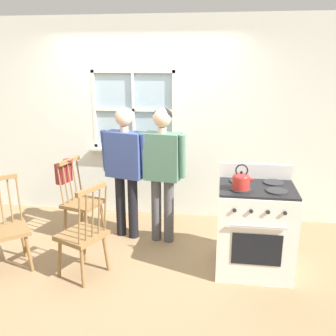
{
  "coord_description": "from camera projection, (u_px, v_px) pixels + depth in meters",
  "views": [
    {
      "loc": [
        1.04,
        -3.58,
        2.15
      ],
      "look_at": [
        0.47,
        0.31,
        1.0
      ],
      "focal_mm": 40.0,
      "sensor_mm": 36.0,
      "label": 1
    }
  ],
  "objects": [
    {
      "name": "potted_plant",
      "position": [
        121.0,
        143.0,
        5.15
      ],
      "size": [
        0.11,
        0.11,
        0.24
      ],
      "color": "#935B3D",
      "rests_on": "wall_back"
    },
    {
      "name": "person_elderly_left",
      "position": [
        125.0,
        160.0,
        4.46
      ],
      "size": [
        0.62,
        0.32,
        1.61
      ],
      "rotation": [
        0.0,
        0.0,
        -0.27
      ],
      "color": "black",
      "rests_on": "ground_plane"
    },
    {
      "name": "wall_back",
      "position": [
        146.0,
        121.0,
        5.1
      ],
      "size": [
        6.4,
        0.16,
        2.7
      ],
      "color": "silver",
      "rests_on": "ground_plane"
    },
    {
      "name": "kettle",
      "position": [
        241.0,
        180.0,
        3.61
      ],
      "size": [
        0.21,
        0.17,
        0.25
      ],
      "color": "red",
      "rests_on": "stove"
    },
    {
      "name": "chair_center_cluster",
      "position": [
        6.0,
        229.0,
        3.9
      ],
      "size": [
        0.58,
        0.58,
        0.98
      ],
      "rotation": [
        0.0,
        0.0,
        0.68
      ],
      "color": "olive",
      "rests_on": "ground_plane"
    },
    {
      "name": "stove",
      "position": [
        255.0,
        228.0,
        3.86
      ],
      "size": [
        0.76,
        0.68,
        1.08
      ],
      "color": "white",
      "rests_on": "ground_plane"
    },
    {
      "name": "person_teen_center",
      "position": [
        162.0,
        162.0,
        4.34
      ],
      "size": [
        0.57,
        0.27,
        1.62
      ],
      "rotation": [
        0.0,
        0.0,
        -0.15
      ],
      "color": "#4C4C51",
      "rests_on": "ground_plane"
    },
    {
      "name": "chair_near_wall",
      "position": [
        83.0,
        235.0,
        3.77
      ],
      "size": [
        0.54,
        0.55,
        0.98
      ],
      "rotation": [
        0.0,
        0.0,
        -2.0
      ],
      "color": "olive",
      "rests_on": "ground_plane"
    },
    {
      "name": "chair_by_window",
      "position": [
        81.0,
        203.0,
        4.62
      ],
      "size": [
        0.5,
        0.51,
        0.98
      ],
      "rotation": [
        0.0,
        0.0,
        1.3
      ],
      "color": "olive",
      "rests_on": "ground_plane"
    },
    {
      "name": "handbag",
      "position": [
        64.0,
        172.0,
        4.61
      ],
      "size": [
        0.23,
        0.24,
        0.31
      ],
      "color": "maroon",
      "rests_on": "chair_by_window"
    },
    {
      "name": "ground_plane",
      "position": [
        122.0,
        260.0,
        4.15
      ],
      "size": [
        16.0,
        16.0,
        0.0
      ],
      "primitive_type": "plane",
      "color": "#937551"
    }
  ]
}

